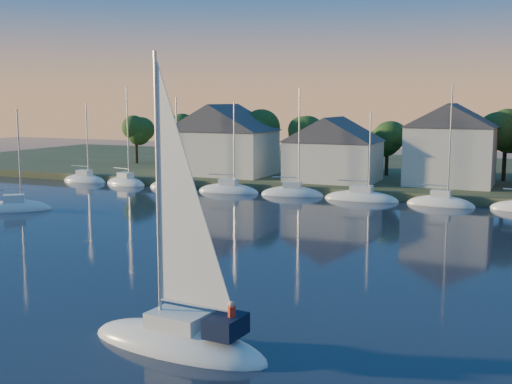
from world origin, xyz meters
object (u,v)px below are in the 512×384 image
Objects in this scene: hero_sailboat at (180,336)px; drifting_sailboat_left at (15,210)px; clubhouse_west at (224,139)px; clubhouse_east at (451,144)px; clubhouse_centre at (333,148)px.

hero_sailboat is 1.26× the size of drifting_sailboat_left.
drifting_sailboat_left is at bearing -31.15° from hero_sailboat.
hero_sailboat is at bearing -75.99° from drifting_sailboat_left.
clubhouse_east reaches higher than clubhouse_west.
hero_sailboat reaches higher than clubhouse_east.
clubhouse_east is at bearing -1.43° from drifting_sailboat_left.
clubhouse_east is (14.00, 2.00, 0.87)m from clubhouse_centre.
clubhouse_west reaches higher than drifting_sailboat_left.
clubhouse_centre is 1.10× the size of clubhouse_east.
drifting_sailboat_left is (-38.67, -30.96, -5.90)m from clubhouse_east.
clubhouse_west is at bearing 33.75° from drifting_sailboat_left.
clubhouse_west is 1.18× the size of clubhouse_centre.
clubhouse_east is at bearing 8.13° from clubhouse_centre.
clubhouse_east is 56.17m from hero_sailboat.
hero_sailboat is 42.29m from drifting_sailboat_left.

